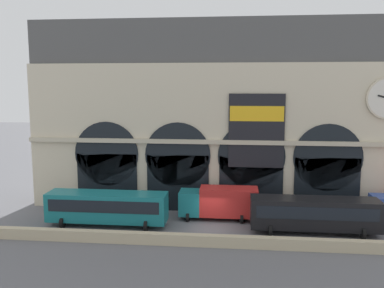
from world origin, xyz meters
name	(u,v)px	position (x,y,z in m)	size (l,w,h in m)	color
ground_plane	(211,228)	(0.00, 0.00, 0.00)	(200.00, 200.00, 0.00)	slate
quay_parapet_wall	(208,241)	(0.00, -4.30, 0.47)	(90.00, 0.70, 0.93)	#BCAD8C
station_building	(216,118)	(0.03, 7.32, 9.41)	(38.57, 5.04, 19.47)	beige
bus_midwest	(107,207)	(-9.52, -0.34, 1.78)	(11.00, 3.25, 3.10)	#19727A
box_truck_center	(219,202)	(0.66, 2.64, 1.70)	(7.50, 2.91, 3.12)	#19727A
bus_mideast	(314,213)	(9.02, -0.35, 1.78)	(11.00, 3.25, 3.10)	black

